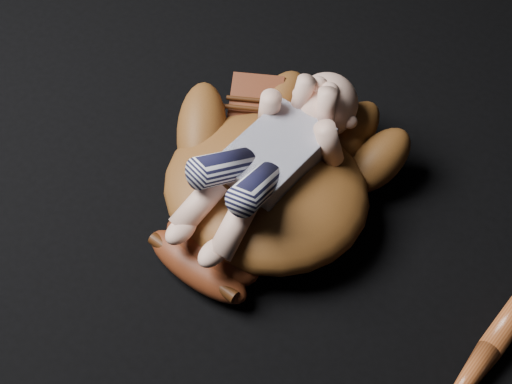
# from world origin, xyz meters

# --- Properties ---
(baseball_glove) EXTENTS (0.45, 0.51, 0.15)m
(baseball_glove) POSITION_xyz_m (-0.14, 0.07, 0.08)
(baseball_glove) COLOR #5E3314
(baseball_glove) RESTS_ON ground
(newborn_baby) EXTENTS (0.19, 0.41, 0.16)m
(newborn_baby) POSITION_xyz_m (-0.14, 0.06, 0.14)
(newborn_baby) COLOR #EBB197
(newborn_baby) RESTS_ON baseball_glove
(baseball_bat) EXTENTS (0.05, 0.41, 0.04)m
(baseball_bat) POSITION_xyz_m (0.29, 0.03, 0.02)
(baseball_bat) COLOR #A0481F
(baseball_bat) RESTS_ON ground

